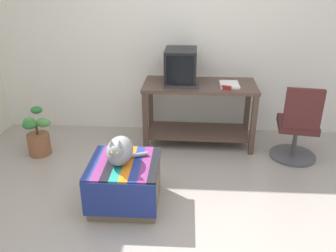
{
  "coord_description": "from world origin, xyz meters",
  "views": [
    {
      "loc": [
        0.11,
        -2.39,
        2.01
      ],
      "look_at": [
        -0.07,
        0.85,
        0.55
      ],
      "focal_mm": 37.55,
      "sensor_mm": 36.0,
      "label": 1
    }
  ],
  "objects_px": {
    "potted_plant": "(38,137)",
    "tv_monitor": "(181,66)",
    "desk": "(199,103)",
    "keyboard": "(181,86)",
    "book": "(229,85)",
    "ottoman_with_blanket": "(125,183)",
    "cat": "(120,151)",
    "office_chair": "(298,128)",
    "stapler": "(226,87)"
  },
  "relations": [
    {
      "from": "keyboard",
      "to": "office_chair",
      "type": "distance_m",
      "value": 1.38
    },
    {
      "from": "keyboard",
      "to": "office_chair",
      "type": "height_order",
      "value": "office_chair"
    },
    {
      "from": "ottoman_with_blanket",
      "to": "keyboard",
      "type": "bearing_deg",
      "value": 67.76
    },
    {
      "from": "desk",
      "to": "keyboard",
      "type": "bearing_deg",
      "value": -147.37
    },
    {
      "from": "ottoman_with_blanket",
      "to": "potted_plant",
      "type": "xyz_separation_m",
      "value": [
        -1.18,
        0.89,
        0.0
      ]
    },
    {
      "from": "cat",
      "to": "stapler",
      "type": "xyz_separation_m",
      "value": [
        1.02,
        1.12,
        0.23
      ]
    },
    {
      "from": "tv_monitor",
      "to": "stapler",
      "type": "bearing_deg",
      "value": -22.77
    },
    {
      "from": "desk",
      "to": "ottoman_with_blanket",
      "type": "distance_m",
      "value": 1.51
    },
    {
      "from": "desk",
      "to": "keyboard",
      "type": "height_order",
      "value": "keyboard"
    },
    {
      "from": "cat",
      "to": "office_chair",
      "type": "distance_m",
      "value": 2.05
    },
    {
      "from": "ottoman_with_blanket",
      "to": "potted_plant",
      "type": "bearing_deg",
      "value": 142.92
    },
    {
      "from": "book",
      "to": "potted_plant",
      "type": "xyz_separation_m",
      "value": [
        -2.21,
        -0.36,
        -0.56
      ]
    },
    {
      "from": "potted_plant",
      "to": "tv_monitor",
      "type": "bearing_deg",
      "value": 15.48
    },
    {
      "from": "potted_plant",
      "to": "cat",
      "type": "bearing_deg",
      "value": -37.98
    },
    {
      "from": "desk",
      "to": "tv_monitor",
      "type": "bearing_deg",
      "value": 171.18
    },
    {
      "from": "tv_monitor",
      "to": "potted_plant",
      "type": "bearing_deg",
      "value": -163.55
    },
    {
      "from": "book",
      "to": "ottoman_with_blanket",
      "type": "height_order",
      "value": "book"
    },
    {
      "from": "book",
      "to": "stapler",
      "type": "distance_m",
      "value": 0.15
    },
    {
      "from": "tv_monitor",
      "to": "keyboard",
      "type": "xyz_separation_m",
      "value": [
        0.02,
        -0.17,
        -0.18
      ]
    },
    {
      "from": "potted_plant",
      "to": "office_chair",
      "type": "distance_m",
      "value": 2.97
    },
    {
      "from": "keyboard",
      "to": "ottoman_with_blanket",
      "type": "relative_size",
      "value": 0.63
    },
    {
      "from": "book",
      "to": "office_chair",
      "type": "height_order",
      "value": "office_chair"
    },
    {
      "from": "cat",
      "to": "ottoman_with_blanket",
      "type": "bearing_deg",
      "value": 14.69
    },
    {
      "from": "desk",
      "to": "office_chair",
      "type": "relative_size",
      "value": 1.5
    },
    {
      "from": "tv_monitor",
      "to": "ottoman_with_blanket",
      "type": "height_order",
      "value": "tv_monitor"
    },
    {
      "from": "book",
      "to": "office_chair",
      "type": "relative_size",
      "value": 0.32
    },
    {
      "from": "desk",
      "to": "cat",
      "type": "xyz_separation_m",
      "value": [
        -0.72,
        -1.31,
        0.03
      ]
    },
    {
      "from": "cat",
      "to": "potted_plant",
      "type": "relative_size",
      "value": 0.67
    },
    {
      "from": "stapler",
      "to": "desk",
      "type": "bearing_deg",
      "value": 75.12
    },
    {
      "from": "office_chair",
      "to": "stapler",
      "type": "distance_m",
      "value": 0.91
    },
    {
      "from": "desk",
      "to": "potted_plant",
      "type": "distance_m",
      "value": 1.94
    },
    {
      "from": "desk",
      "to": "keyboard",
      "type": "xyz_separation_m",
      "value": [
        -0.21,
        -0.13,
        0.26
      ]
    },
    {
      "from": "keyboard",
      "to": "office_chair",
      "type": "xyz_separation_m",
      "value": [
        1.3,
        -0.24,
        -0.4
      ]
    },
    {
      "from": "desk",
      "to": "tv_monitor",
      "type": "distance_m",
      "value": 0.5
    },
    {
      "from": "cat",
      "to": "desk",
      "type": "bearing_deg",
      "value": 63.9
    },
    {
      "from": "book",
      "to": "potted_plant",
      "type": "relative_size",
      "value": 0.52
    },
    {
      "from": "potted_plant",
      "to": "stapler",
      "type": "bearing_deg",
      "value": 5.94
    },
    {
      "from": "ottoman_with_blanket",
      "to": "stapler",
      "type": "distance_m",
      "value": 1.6
    },
    {
      "from": "ottoman_with_blanket",
      "to": "potted_plant",
      "type": "distance_m",
      "value": 1.48
    },
    {
      "from": "tv_monitor",
      "to": "ottoman_with_blanket",
      "type": "xyz_separation_m",
      "value": [
        -0.46,
        -1.35,
        -0.75
      ]
    },
    {
      "from": "office_chair",
      "to": "stapler",
      "type": "relative_size",
      "value": 8.09
    },
    {
      "from": "tv_monitor",
      "to": "book",
      "type": "xyz_separation_m",
      "value": [
        0.57,
        -0.09,
        -0.18
      ]
    },
    {
      "from": "cat",
      "to": "stapler",
      "type": "bearing_deg",
      "value": 50.61
    },
    {
      "from": "book",
      "to": "keyboard",
      "type": "bearing_deg",
      "value": -171.86
    },
    {
      "from": "ottoman_with_blanket",
      "to": "office_chair",
      "type": "bearing_deg",
      "value": 27.66
    },
    {
      "from": "desk",
      "to": "book",
      "type": "xyz_separation_m",
      "value": [
        0.34,
        -0.05,
        0.26
      ]
    },
    {
      "from": "stapler",
      "to": "cat",
      "type": "bearing_deg",
      "value": 155.96
    },
    {
      "from": "tv_monitor",
      "to": "book",
      "type": "relative_size",
      "value": 1.54
    },
    {
      "from": "tv_monitor",
      "to": "ottoman_with_blanket",
      "type": "relative_size",
      "value": 0.7
    },
    {
      "from": "keyboard",
      "to": "potted_plant",
      "type": "relative_size",
      "value": 0.73
    }
  ]
}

